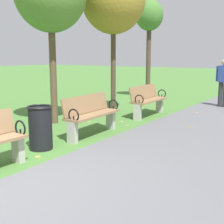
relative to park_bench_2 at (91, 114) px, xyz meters
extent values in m
plane|color=#4C7F38|center=(0.50, -2.77, -0.49)|extent=(80.00, 80.00, 0.00)
cube|color=#B7B5AD|center=(0.09, -2.10, -0.26)|extent=(0.21, 0.13, 0.45)
torus|color=black|center=(0.15, -2.08, 0.10)|extent=(0.27, 0.04, 0.27)
cylinder|color=black|center=(0.15, -2.08, 0.02)|extent=(0.03, 0.03, 0.12)
cube|color=#93704C|center=(0.05, 0.00, -0.01)|extent=(0.51, 1.62, 0.05)
cube|color=#93704C|center=(-0.14, -0.01, 0.21)|extent=(0.19, 1.60, 0.40)
cube|color=#B7B5AD|center=(0.09, -0.74, -0.26)|extent=(0.21, 0.13, 0.45)
cube|color=#B7B5AD|center=(0.02, 0.74, -0.26)|extent=(0.21, 0.13, 0.45)
torus|color=black|center=(0.15, -0.75, 0.10)|extent=(0.27, 0.04, 0.27)
cylinder|color=black|center=(0.15, -0.75, 0.02)|extent=(0.03, 0.03, 0.12)
torus|color=black|center=(0.08, 0.76, 0.10)|extent=(0.27, 0.04, 0.27)
cylinder|color=black|center=(0.08, 0.76, 0.02)|extent=(0.03, 0.03, 0.12)
cube|color=#93704C|center=(0.05, 2.70, -0.01)|extent=(0.48, 1.61, 0.05)
cube|color=#93704C|center=(-0.14, 2.70, 0.21)|extent=(0.17, 1.60, 0.40)
cube|color=#B7B5AD|center=(0.07, 1.96, -0.26)|extent=(0.20, 0.13, 0.45)
cube|color=#B7B5AD|center=(0.03, 3.44, -0.26)|extent=(0.20, 0.13, 0.45)
torus|color=black|center=(0.13, 1.94, 0.10)|extent=(0.27, 0.04, 0.27)
cylinder|color=black|center=(0.13, 1.94, 0.02)|extent=(0.03, 0.03, 0.12)
torus|color=black|center=(0.09, 3.46, 0.10)|extent=(0.27, 0.04, 0.27)
cylinder|color=black|center=(0.09, 3.46, 0.02)|extent=(0.03, 0.03, 0.12)
cylinder|color=brown|center=(-1.59, 0.46, 0.86)|extent=(0.18, 0.18, 2.69)
cylinder|color=#4C3D2D|center=(-1.09, 2.49, 0.89)|extent=(0.15, 0.15, 2.76)
cylinder|color=#4C3D2D|center=(-1.79, 6.11, 0.99)|extent=(0.19, 0.19, 2.95)
ellipsoid|color=#477A33|center=(-1.79, 6.11, 2.86)|extent=(1.11, 1.11, 1.22)
cylinder|color=#2D2D38|center=(1.33, 5.52, -0.04)|extent=(0.14, 0.14, 0.85)
cube|color=#2D4799|center=(1.41, 5.52, 0.66)|extent=(0.35, 0.24, 0.56)
cylinder|color=#2D4799|center=(1.19, 5.53, 0.66)|extent=(0.09, 0.09, 0.52)
cylinder|color=black|center=(-0.15, -1.37, -0.09)|extent=(0.44, 0.44, 0.80)
torus|color=black|center=(-0.15, -1.37, 0.33)|extent=(0.48, 0.48, 0.04)
cylinder|color=#BC842D|center=(-0.25, -1.28, -0.48)|extent=(0.10, 0.10, 0.00)
cylinder|color=#AD6B23|center=(1.64, 1.88, -0.46)|extent=(0.10, 0.10, 0.00)
cylinder|color=#BC842D|center=(0.38, 2.46, -0.48)|extent=(0.08, 0.08, 0.00)
cylinder|color=#BC842D|center=(1.09, 3.91, -0.46)|extent=(0.10, 0.10, 0.00)
cylinder|color=gold|center=(-0.21, 1.59, -0.48)|extent=(0.12, 0.12, 0.00)
cylinder|color=#93511E|center=(-0.80, 4.33, -0.48)|extent=(0.15, 0.15, 0.00)
cylinder|color=gold|center=(0.14, -1.73, -0.48)|extent=(0.13, 0.13, 0.00)
cylinder|color=gold|center=(-0.91, 1.06, -0.48)|extent=(0.13, 0.13, 0.00)
cylinder|color=#BC842D|center=(0.16, 1.30, -0.48)|extent=(0.12, 0.12, 0.00)
camera|label=1|loc=(4.18, -5.33, 1.29)|focal=49.54mm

